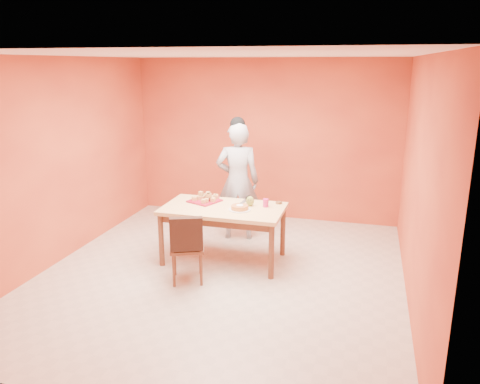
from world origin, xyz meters
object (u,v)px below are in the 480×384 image
(dining_chair, at_px, (186,246))
(pastry_platter, at_px, (205,201))
(person, at_px, (238,182))
(checker_tin, at_px, (279,203))
(red_dinner_plate, at_px, (210,198))
(egg_ornament, at_px, (250,201))
(magenta_glass, at_px, (266,203))
(sponge_cake, at_px, (240,207))
(dining_table, at_px, (223,214))

(dining_chair, relative_size, pastry_platter, 2.42)
(person, distance_m, checker_tin, 0.91)
(pastry_platter, relative_size, red_dinner_plate, 1.35)
(pastry_platter, xyz_separation_m, egg_ornament, (0.66, -0.02, 0.06))
(egg_ornament, height_order, checker_tin, egg_ornament)
(person, distance_m, red_dinner_plate, 0.61)
(pastry_platter, relative_size, magenta_glass, 3.39)
(pastry_platter, height_order, checker_tin, checker_tin)
(red_dinner_plate, height_order, egg_ornament, egg_ornament)
(pastry_platter, relative_size, sponge_cake, 1.63)
(dining_chair, bearing_deg, egg_ornament, 34.88)
(dining_table, relative_size, dining_chair, 1.81)
(dining_table, height_order, checker_tin, checker_tin)
(red_dinner_plate, relative_size, sponge_cake, 1.21)
(dining_chair, relative_size, egg_ornament, 6.56)
(person, xyz_separation_m, egg_ornament, (0.38, -0.74, -0.06))
(pastry_platter, height_order, magenta_glass, magenta_glass)
(dining_table, xyz_separation_m, sponge_cake, (0.25, -0.07, 0.13))
(magenta_glass, height_order, checker_tin, magenta_glass)
(sponge_cake, relative_size, magenta_glass, 2.08)
(dining_chair, distance_m, red_dinner_plate, 1.12)
(red_dinner_plate, relative_size, checker_tin, 3.06)
(dining_table, height_order, person, person)
(pastry_platter, distance_m, egg_ornament, 0.66)
(dining_table, distance_m, magenta_glass, 0.58)
(egg_ornament, bearing_deg, dining_table, -136.41)
(red_dinner_plate, height_order, sponge_cake, sponge_cake)
(sponge_cake, relative_size, checker_tin, 2.54)
(dining_chair, distance_m, pastry_platter, 0.95)
(egg_ornament, relative_size, checker_tin, 1.53)
(pastry_platter, height_order, red_dinner_plate, pastry_platter)
(checker_tin, bearing_deg, dining_table, -152.76)
(dining_table, distance_m, sponge_cake, 0.29)
(dining_table, bearing_deg, person, 93.40)
(sponge_cake, bearing_deg, pastry_platter, 157.19)
(dining_chair, bearing_deg, dining_table, 49.71)
(pastry_platter, xyz_separation_m, checker_tin, (1.01, 0.18, 0.00))
(dining_table, relative_size, checker_tin, 18.12)
(sponge_cake, bearing_deg, magenta_glass, 38.45)
(magenta_glass, xyz_separation_m, checker_tin, (0.14, 0.19, -0.04))
(red_dinner_plate, relative_size, magenta_glass, 2.51)
(checker_tin, bearing_deg, dining_chair, -130.62)
(person, distance_m, magenta_glass, 0.94)
(egg_ornament, relative_size, magenta_glass, 1.25)
(egg_ornament, distance_m, checker_tin, 0.41)
(dining_chair, relative_size, red_dinner_plate, 3.27)
(egg_ornament, xyz_separation_m, magenta_glass, (0.21, 0.02, -0.01))
(pastry_platter, distance_m, magenta_glass, 0.87)
(dining_chair, height_order, magenta_glass, dining_chair)
(egg_ornament, bearing_deg, dining_chair, -103.18)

